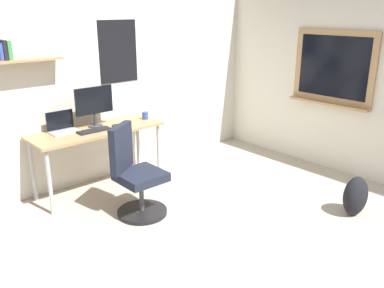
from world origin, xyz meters
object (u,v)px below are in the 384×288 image
object	(u,v)px
laptop	(63,127)
keyboard	(94,130)
monitor_primary	(94,104)
backpack	(355,196)
computer_mouse	(116,125)
coffee_mug	(145,116)
desk	(97,135)
office_chair	(135,177)

from	to	relation	value
laptop	keyboard	xyz separation A→B (m)	(0.27, -0.21, -0.04)
monitor_primary	backpack	distance (m)	3.01
computer_mouse	coffee_mug	bearing A→B (deg)	6.30
desk	computer_mouse	size ratio (longest dim) A/B	14.57
desk	laptop	size ratio (longest dim) A/B	4.89
coffee_mug	backpack	bearing A→B (deg)	-66.61
desk	coffee_mug	size ratio (longest dim) A/B	16.47
computer_mouse	backpack	distance (m)	2.73
computer_mouse	monitor_primary	bearing A→B (deg)	135.95
monitor_primary	coffee_mug	size ratio (longest dim) A/B	5.04
computer_mouse	backpack	bearing A→B (deg)	-57.21
office_chair	keyboard	xyz separation A→B (m)	(-0.05, 0.71, 0.35)
office_chair	computer_mouse	size ratio (longest dim) A/B	9.13
computer_mouse	backpack	size ratio (longest dim) A/B	0.25
keyboard	computer_mouse	distance (m)	0.28
office_chair	monitor_primary	size ratio (longest dim) A/B	2.05
computer_mouse	coffee_mug	distance (m)	0.46
laptop	monitor_primary	distance (m)	0.44
backpack	desk	bearing A→B (deg)	125.48
monitor_primary	coffee_mug	xyz separation A→B (m)	(0.62, -0.11, -0.22)
laptop	monitor_primary	bearing A→B (deg)	-7.26
desk	office_chair	bearing A→B (deg)	-92.07
office_chair	computer_mouse	world-z (taller)	office_chair
office_chair	keyboard	size ratio (longest dim) A/B	2.57
desk	keyboard	bearing A→B (deg)	-136.99
monitor_primary	keyboard	world-z (taller)	monitor_primary
desk	keyboard	size ratio (longest dim) A/B	4.09
desk	monitor_primary	world-z (taller)	monitor_primary
coffee_mug	desk	bearing A→B (deg)	178.20
laptop	coffee_mug	bearing A→B (deg)	-9.06
office_chair	coffee_mug	xyz separation A→B (m)	(0.69, 0.76, 0.38)
monitor_primary	office_chair	bearing A→B (deg)	-94.33
laptop	monitor_primary	xyz separation A→B (m)	(0.38, -0.05, 0.22)
computer_mouse	desk	bearing A→B (deg)	160.92
computer_mouse	backpack	world-z (taller)	computer_mouse
monitor_primary	computer_mouse	size ratio (longest dim) A/B	4.46
monitor_primary	computer_mouse	distance (m)	0.34
backpack	computer_mouse	bearing A→B (deg)	122.79
office_chair	laptop	xyz separation A→B (m)	(-0.31, 0.92, 0.39)
laptop	computer_mouse	distance (m)	0.59
coffee_mug	backpack	size ratio (longest dim) A/B	0.22
keyboard	coffee_mug	world-z (taller)	coffee_mug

